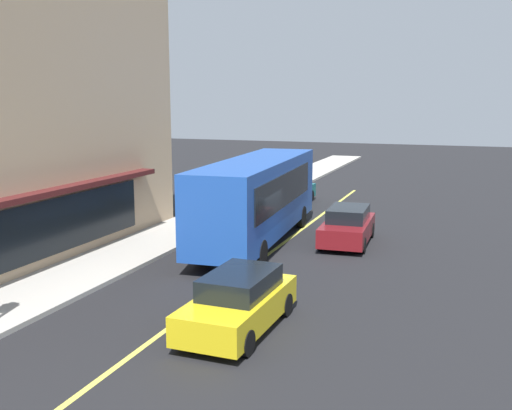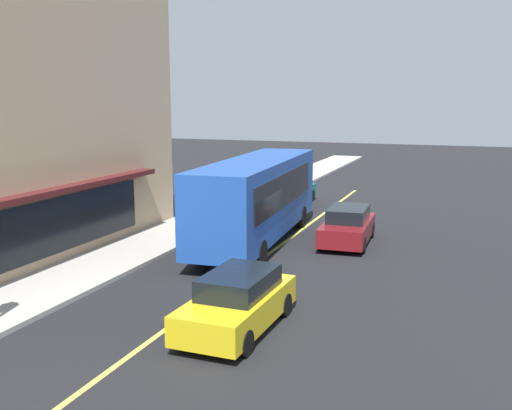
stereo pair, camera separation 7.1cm
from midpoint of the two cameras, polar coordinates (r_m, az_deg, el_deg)
ground at (r=22.69m, az=0.64°, el=-5.08°), size 120.00×120.00×0.00m
sidewalk at (r=24.79m, az=-10.53°, el=-3.76°), size 80.00×2.96×0.15m
lane_centre_stripe at (r=22.69m, az=0.64°, el=-5.07°), size 36.00×0.16×0.01m
bus at (r=24.69m, az=0.07°, el=0.89°), size 11.27×3.25×3.50m
car_yellow at (r=15.70m, az=-1.80°, el=-9.28°), size 4.34×1.95×1.52m
car_maroon at (r=25.05m, az=8.69°, el=-1.99°), size 4.38×2.03×1.52m
car_teal at (r=34.09m, az=3.21°, el=1.33°), size 4.37×2.01×1.52m
pedestrian_at_corner at (r=30.31m, az=-3.23°, el=1.21°), size 0.34×0.34×1.83m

